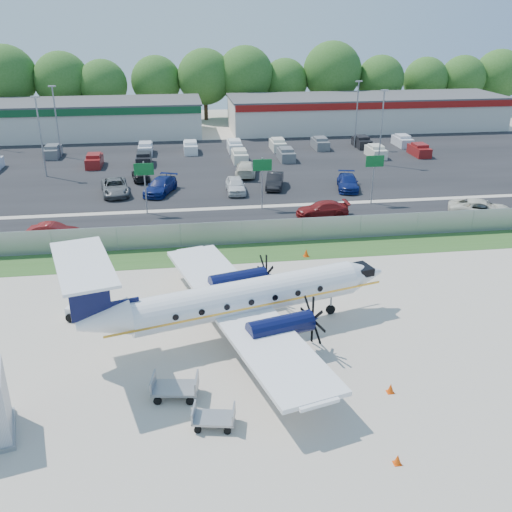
{
  "coord_description": "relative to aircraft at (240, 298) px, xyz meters",
  "views": [
    {
      "loc": [
        -4.99,
        -29.16,
        17.47
      ],
      "look_at": [
        0.0,
        6.0,
        2.3
      ],
      "focal_mm": 40.0,
      "sensor_mm": 36.0,
      "label": 1
    }
  ],
  "objects": [
    {
      "name": "building_east",
      "position": [
        27.77,
        62.07,
        0.3
      ],
      "size": [
        44.4,
        12.4,
        5.24
      ],
      "color": "silver",
      "rests_on": "ground"
    },
    {
      "name": "parked_car_g",
      "position": [
        4.76,
        35.39,
        -2.33
      ],
      "size": [
        3.29,
        6.03,
        1.66
      ],
      "primitive_type": "imported",
      "rotation": [
        0.0,
        0.0,
        2.96
      ],
      "color": "beige",
      "rests_on": "ground"
    },
    {
      "name": "parked_car_e",
      "position": [
        14.84,
        28.19,
        -2.33
      ],
      "size": [
        3.2,
        5.56,
        1.52
      ],
      "primitive_type": "imported",
      "rotation": [
        0.0,
        0.0,
        -0.22
      ],
      "color": "navy",
      "rests_on": "ground"
    },
    {
      "name": "light_pole_sw",
      "position": [
        -18.23,
        48.09,
        2.9
      ],
      "size": [
        0.9,
        0.35,
        9.09
      ],
      "color": "gray",
      "rests_on": "ground"
    },
    {
      "name": "cone_nose",
      "position": [
        6.74,
        -6.73,
        -2.09
      ],
      "size": [
        0.36,
        0.36,
        0.51
      ],
      "color": "#EA4707",
      "rests_on": "ground"
    },
    {
      "name": "access_road",
      "position": [
        1.77,
        19.09,
        -2.32
      ],
      "size": [
        170.0,
        8.0,
        0.02
      ],
      "primitive_type": "cube",
      "color": "black",
      "rests_on": "ground"
    },
    {
      "name": "pushback_tug",
      "position": [
        -9.06,
        3.21,
        -1.73
      ],
      "size": [
        2.67,
        2.29,
        1.27
      ],
      "color": "white",
      "rests_on": "ground"
    },
    {
      "name": "road_car_east",
      "position": [
        24.41,
        17.39,
        -2.33
      ],
      "size": [
        6.61,
        5.02,
        1.67
      ],
      "primitive_type": "imported",
      "rotation": [
        0.0,
        0.0,
        1.14
      ],
      "color": "beige",
      "rests_on": "ground"
    },
    {
      "name": "cone_starboard_wing",
      "position": [
        6.39,
        10.8,
        -2.04
      ],
      "size": [
        0.43,
        0.43,
        0.61
      ],
      "color": "#EA4707",
      "rests_on": "ground"
    },
    {
      "name": "ground",
      "position": [
        1.77,
        0.09,
        -2.33
      ],
      "size": [
        170.0,
        170.0,
        0.0
      ],
      "primitive_type": "plane",
      "color": "beige",
      "rests_on": "ground"
    },
    {
      "name": "road_car_west",
      "position": [
        -13.69,
        17.29,
        -2.33
      ],
      "size": [
        4.42,
        2.11,
        1.4
      ],
      "primitive_type": "imported",
      "rotation": [
        0.0,
        0.0,
        1.42
      ],
      "color": "maroon",
      "rests_on": "ground"
    },
    {
      "name": "baggage_cart_far",
      "position": [
        -3.89,
        -5.57,
        -1.78
      ],
      "size": [
        2.43,
        1.68,
        1.18
      ],
      "color": "gray",
      "rests_on": "ground"
    },
    {
      "name": "parked_car_d",
      "position": [
        7.19,
        29.89,
        -2.33
      ],
      "size": [
        2.76,
        5.07,
        1.58
      ],
      "primitive_type": "imported",
      "rotation": [
        0.0,
        0.0,
        -0.24
      ],
      "color": "black",
      "rests_on": "ground"
    },
    {
      "name": "parked_car_a",
      "position": [
        -9.71,
        29.76,
        -2.33
      ],
      "size": [
        3.49,
        6.05,
        1.59
      ],
      "primitive_type": "imported",
      "rotation": [
        0.0,
        0.0,
        0.16
      ],
      "color": "#595B5E",
      "rests_on": "ground"
    },
    {
      "name": "parking_lot",
      "position": [
        1.77,
        40.09,
        -2.32
      ],
      "size": [
        170.0,
        32.0,
        0.02
      ],
      "primitive_type": "cube",
      "color": "black",
      "rests_on": "ground"
    },
    {
      "name": "grass_verge",
      "position": [
        1.77,
        12.09,
        -2.32
      ],
      "size": [
        170.0,
        4.0,
        0.02
      ],
      "primitive_type": "cube",
      "color": "#2D561E",
      "rests_on": "ground"
    },
    {
      "name": "parked_car_f",
      "position": [
        -7.33,
        35.03,
        -2.33
      ],
      "size": [
        2.36,
        4.6,
        1.28
      ],
      "primitive_type": "imported",
      "rotation": [
        0.0,
        0.0,
        3.28
      ],
      "color": "black",
      "rests_on": "ground"
    },
    {
      "name": "baggage_cart_near",
      "position": [
        -2.18,
        -7.99,
        -1.86
      ],
      "size": [
        2.11,
        1.5,
        1.01
      ],
      "color": "gray",
      "rests_on": "ground"
    },
    {
      "name": "cone_port_wing",
      "position": [
        5.28,
        -11.47,
        -2.11
      ],
      "size": [
        0.33,
        0.33,
        0.48
      ],
      "color": "#EA4707",
      "rests_on": "ground"
    },
    {
      "name": "sign_left",
      "position": [
        -6.23,
        23.0,
        1.28
      ],
      "size": [
        1.8,
        0.26,
        5.0
      ],
      "color": "gray",
      "rests_on": "ground"
    },
    {
      "name": "building_west",
      "position": [
        -22.23,
        62.07,
        0.3
      ],
      "size": [
        46.4,
        12.4,
        5.24
      ],
      "color": "silver",
      "rests_on": "ground"
    },
    {
      "name": "road_car_mid",
      "position": [
        9.95,
        19.9,
        -2.33
      ],
      "size": [
        4.9,
        2.0,
        1.42
      ],
      "primitive_type": "imported",
      "rotation": [
        0.0,
        0.0,
        -1.57
      ],
      "color": "maroon",
      "rests_on": "ground"
    },
    {
      "name": "parked_car_b",
      "position": [
        -5.02,
        29.46,
        -2.33
      ],
      "size": [
        4.06,
        5.96,
        1.6
      ],
      "primitive_type": "imported",
      "rotation": [
        0.0,
        0.0,
        -0.36
      ],
      "color": "navy",
      "rests_on": "ground"
    },
    {
      "name": "light_pole_nw",
      "position": [
        -18.23,
        38.09,
        2.9
      ],
      "size": [
        0.9,
        0.35,
        9.09
      ],
      "color": "gray",
      "rests_on": "ground"
    },
    {
      "name": "far_parking_rows",
      "position": [
        1.77,
        45.09,
        -2.33
      ],
      "size": [
        56.0,
        10.0,
        1.6
      ],
      "primitive_type": null,
      "color": "gray",
      "rests_on": "ground"
    },
    {
      "name": "tree_line",
      "position": [
        1.77,
        74.09,
        -2.33
      ],
      "size": [
        112.0,
        6.0,
        14.0
      ],
      "primitive_type": null,
      "color": "#2B5B1A",
      "rests_on": "ground"
    },
    {
      "name": "light_pole_se",
      "position": [
        21.77,
        48.09,
        2.9
      ],
      "size": [
        0.9,
        0.35,
        9.09
      ],
      "color": "gray",
      "rests_on": "ground"
    },
    {
      "name": "sign_right",
      "position": [
        15.77,
        23.0,
        1.28
      ],
      "size": [
        1.8,
        0.26,
        5.0
      ],
      "color": "gray",
      "rests_on": "ground"
    },
    {
      "name": "sign_mid",
      "position": [
        4.77,
        23.0,
        1.28
      ],
      "size": [
        1.8,
        0.26,
        5.0
      ],
      "color": "gray",
      "rests_on": "ground"
    },
    {
      "name": "light_pole_ne",
      "position": [
        21.77,
        38.09,
        2.9
      ],
      "size": [
        0.9,
        0.35,
        9.09
      ],
      "color": "gray",
      "rests_on": "ground"
    },
    {
      "name": "parked_car_c",
      "position": [
        2.8,
        28.7,
        -2.33
      ],
      "size": [
        1.99,
        4.78,
        1.62
      ],
      "primitive_type": "imported",
      "rotation": [
        0.0,
        0.0,
        -0.02
      ],
      "color": "silver",
      "rests_on": "ground"
    },
    {
      "name": "perimeter_fence",
      "position": [
        1.77,
        14.09,
        -1.33
      ],
      "size": [
        120.0,
        0.06,
        1.99
      ],
      "color": "gray",
      "rests_on": "ground"
    },
    {
      "name": "aircraft",
      "position": [
        0.0,
        0.0,
        0.0
      ],
      "size": [
        19.78,
        19.33,
        6.04
      ],
      "color": "white",
      "rests_on": "ground"
    }
  ]
}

